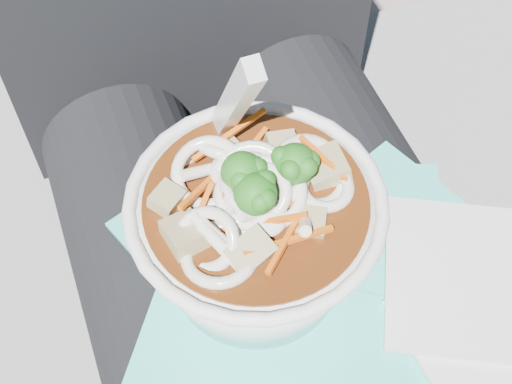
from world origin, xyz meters
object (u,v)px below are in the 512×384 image
object	(u,v)px
person_body	(254,211)
plastic_bag	(324,316)
lap	(293,312)
udon_bowl	(256,228)
stone_ledge	(239,313)

from	to	relation	value
person_body	plastic_bag	world-z (taller)	person_body
lap	person_body	bearing A→B (deg)	90.00
plastic_bag	udon_bowl	bearing A→B (deg)	125.99
lap	stone_ledge	bearing A→B (deg)	90.00
stone_ledge	plastic_bag	distance (m)	0.43
stone_ledge	person_body	world-z (taller)	person_body
stone_ledge	udon_bowl	bearing A→B (deg)	-102.05
person_body	udon_bowl	distance (m)	0.16
person_body	plastic_bag	size ratio (longest dim) A/B	2.55
stone_ledge	udon_bowl	size ratio (longest dim) A/B	4.84
person_body	udon_bowl	xyz separation A→B (m)	(-0.03, -0.09, 0.12)
udon_bowl	lap	bearing A→B (deg)	-5.89
stone_ledge	lap	world-z (taller)	lap
stone_ledge	plastic_bag	world-z (taller)	plastic_bag
lap	person_body	size ratio (longest dim) A/B	0.47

